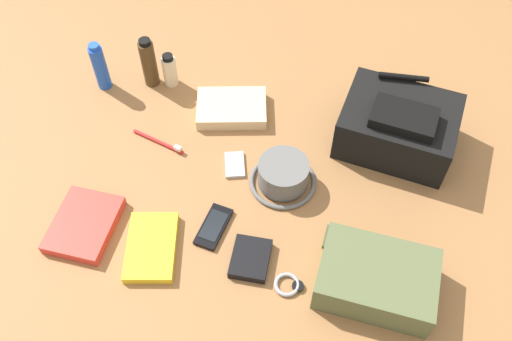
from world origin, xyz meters
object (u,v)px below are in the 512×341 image
wristwatch (288,285)px  folded_towel (232,108)px  paperback_novel (84,225)px  backpack (398,126)px  travel_guidebook (151,247)px  lotion_bottle (170,70)px  deodorant_spray (100,67)px  cologne_bottle (149,63)px  bucket_hat (283,176)px  media_player (235,165)px  toiletry_pouch (376,278)px  cell_phone (214,227)px  wallet (251,259)px  toothbrush (161,142)px

wristwatch → folded_towel: 0.57m
folded_towel → paperback_novel: bearing=-124.0°
backpack → travel_guidebook: size_ratio=1.72×
folded_towel → lotion_bottle: bearing=155.7°
deodorant_spray → wristwatch: bearing=-42.2°
paperback_novel → deodorant_spray: bearing=102.0°
wristwatch → cologne_bottle: bearing=129.0°
deodorant_spray → backpack: bearing=-6.2°
bucket_hat → lotion_bottle: lotion_bottle is taller
paperback_novel → folded_towel: 0.53m
paperback_novel → media_player: (0.34, 0.25, -0.01)m
bucket_hat → cologne_bottle: size_ratio=1.08×
paperback_novel → toiletry_pouch: bearing=-4.0°
bucket_hat → cologne_bottle: (-0.44, 0.32, 0.05)m
travel_guidebook → folded_towel: 0.49m
bucket_hat → cologne_bottle: cologne_bottle is taller
cell_phone → wallet: (0.11, -0.08, 0.01)m
cologne_bottle → media_player: 0.42m
paperback_novel → cell_phone: size_ratio=1.51×
travel_guidebook → toothbrush: size_ratio=1.27×
toiletry_pouch → lotion_bottle: (-0.63, 0.58, 0.01)m
cell_phone → bucket_hat: bearing=46.1°
deodorant_spray → cologne_bottle: (0.14, 0.04, 0.00)m
bucket_hat → cell_phone: bucket_hat is taller
bucket_hat → wristwatch: 0.29m
wallet → lotion_bottle: bearing=122.8°
wallet → toiletry_pouch: bearing=-1.9°
deodorant_spray → travel_guidebook: bearing=-61.4°
toiletry_pouch → lotion_bottle: bearing=137.3°
deodorant_spray → bucket_hat: bearing=-25.9°
wristwatch → paperback_novel: bearing=171.3°
backpack → wristwatch: (-0.24, -0.48, -0.07)m
cell_phone → backpack: bearing=38.1°
backpack → deodorant_spray: size_ratio=2.13×
toothbrush → wallet: wallet is taller
backpack → deodorant_spray: bearing=173.8°
cologne_bottle → cell_phone: (0.29, -0.48, -0.07)m
travel_guidebook → toothbrush: bearing=100.5°
media_player → travel_guidebook: bearing=-119.0°
bucket_hat → toiletry_pouch: bearing=-46.2°
backpack → folded_towel: bearing=174.6°
media_player → backpack: bearing=19.2°
toothbrush → wallet: bearing=-46.5°
backpack → wallet: 0.55m
cologne_bottle → wristwatch: 0.78m
backpack → cell_phone: (-0.44, -0.35, -0.07)m
cell_phone → wristwatch: (0.20, -0.13, -0.00)m
lotion_bottle → wallet: lotion_bottle is taller
travel_guidebook → media_player: 0.32m
bucket_hat → paperback_novel: bearing=-156.3°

